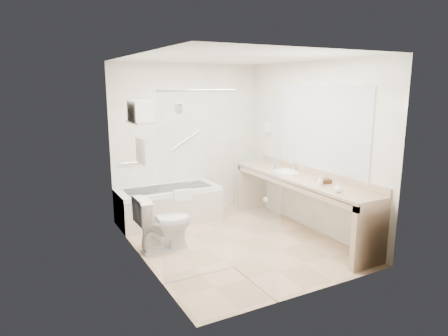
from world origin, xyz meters
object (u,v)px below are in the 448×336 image
amenity_basket (324,181)px  bathtub (169,205)px  toilet (164,223)px  water_bottle_left (277,166)px  vanity_counter (300,191)px

amenity_basket → bathtub: bearing=130.3°
toilet → water_bottle_left: water_bottle_left is taller
bathtub → toilet: 1.12m
bathtub → toilet: size_ratio=2.14×
bathtub → vanity_counter: vanity_counter is taller
vanity_counter → toilet: (-1.97, 0.36, -0.27)m
water_bottle_left → vanity_counter: bearing=-71.3°
bathtub → toilet: bearing=-113.7°
vanity_counter → water_bottle_left: 0.53m
vanity_counter → amenity_basket: vanity_counter is taller
toilet → amenity_basket: 2.23m
bathtub → water_bottle_left: 1.82m
bathtub → vanity_counter: bearing=-42.4°
toilet → water_bottle_left: (1.84, 0.05, 0.58)m
vanity_counter → amenity_basket: size_ratio=15.20×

